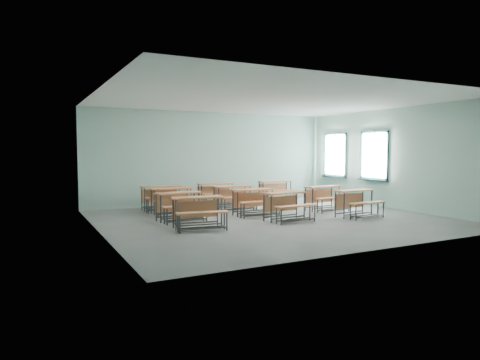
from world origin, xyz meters
The scene contains 12 objects.
room centered at (0.08, 0.03, 1.60)m, with size 9.04×8.04×3.24m.
desk_unit_r0c0 centered at (-2.31, -0.43, 0.51)m, with size 1.30×0.95×0.76m.
desk_unit_r0c1 centered at (0.19, -0.44, 0.51)m, with size 1.28×0.92×0.76m.
desk_unit_r0c2 centered at (2.30, -0.78, 0.51)m, with size 1.28×0.93×0.76m.
desk_unit_r1c0 centered at (-2.33, 0.84, 0.51)m, with size 1.28×0.92×0.76m.
desk_unit_r1c1 centered at (-0.12, 0.76, 0.51)m, with size 1.24×0.86×0.76m.
desk_unit_r1c2 centered at (2.29, 0.62, 0.51)m, with size 1.28×0.92×0.76m.
desk_unit_r2c0 centered at (-2.10, 2.16, 0.51)m, with size 1.23×0.85×0.76m.
desk_unit_r2c1 centered at (-0.14, 2.05, 0.51)m, with size 1.24×0.85×0.76m.
desk_unit_r3c0 centered at (-2.18, 3.00, 0.51)m, with size 1.21×0.81×0.76m.
desk_unit_r3c1 centered at (-0.18, 3.29, 0.51)m, with size 1.24×0.86×0.76m.
desk_unit_r3c2 centered at (2.19, 3.29, 0.51)m, with size 1.28×0.93×0.76m.
Camera 1 is at (-6.02, -9.86, 1.87)m, focal length 32.00 mm.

